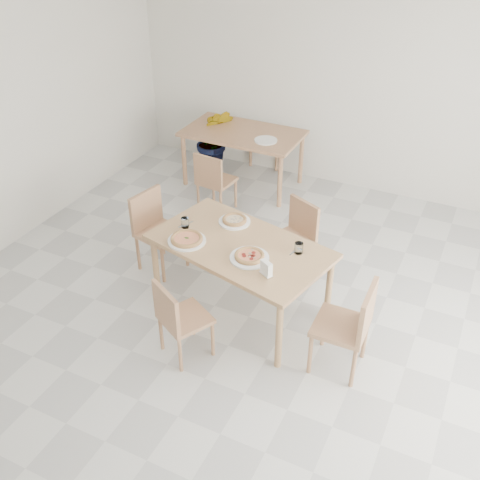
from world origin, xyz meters
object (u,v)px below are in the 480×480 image
at_px(tumbler_b, 299,248).
at_px(chair_back_n, 271,126).
at_px(chair_north, 296,233).
at_px(pizza_margherita, 187,239).
at_px(plate_pepperoni, 249,258).
at_px(second_table, 243,138).
at_px(napkin_holder, 266,269).
at_px(pizza_mushroom, 235,219).
at_px(main_table, 240,251).
at_px(chair_west, 155,225).
at_px(chair_back_s, 213,179).
at_px(plate_empty, 266,140).
at_px(plate_margherita, 187,241).
at_px(chair_east, 351,323).
at_px(potted_plant, 215,141).
at_px(chair_south, 178,316).
at_px(tumbler_a, 185,223).
at_px(pizza_pepperoni, 249,256).
at_px(plate_mushroom, 235,222).

distance_m(tumbler_b, chair_back_n, 3.50).
height_order(chair_north, pizza_margherita, chair_north).
xyz_separation_m(plate_pepperoni, second_table, (-1.29, 2.54, -0.09)).
bearing_deg(napkin_holder, pizza_mushroom, 163.20).
distance_m(main_table, chair_west, 1.16).
relative_size(chair_back_s, plate_empty, 2.76).
height_order(plate_pepperoni, chair_back_s, chair_back_s).
xyz_separation_m(plate_margherita, plate_empty, (-0.27, 2.41, 0.00)).
bearing_deg(chair_east, plate_empty, -144.58).
relative_size(plate_margherita, potted_plant, 0.38).
bearing_deg(chair_south, tumbler_b, -99.72).
relative_size(tumbler_b, potted_plant, 0.11).
relative_size(chair_south, pizza_margherita, 2.06).
bearing_deg(napkin_holder, chair_east, 30.28).
height_order(tumbler_a, tumbler_b, tumbler_b).
bearing_deg(chair_back_s, chair_south, 117.49).
bearing_deg(potted_plant, pizza_mushroom, -57.62).
xyz_separation_m(pizza_margherita, tumbler_b, (0.99, 0.28, 0.02)).
relative_size(main_table, potted_plant, 1.92).
bearing_deg(chair_west, second_table, 11.83).
distance_m(chair_east, tumbler_a, 1.82).
bearing_deg(pizza_pepperoni, chair_north, 85.65).
xyz_separation_m(chair_east, chair_back_s, (-2.27, 1.84, -0.05)).
bearing_deg(chair_south, chair_west, -20.93).
relative_size(main_table, plate_pepperoni, 5.14).
relative_size(plate_mushroom, pizza_margherita, 0.82).
xyz_separation_m(chair_south, potted_plant, (-1.43, 3.35, 0.02)).
bearing_deg(tumbler_a, tumbler_b, 3.48).
height_order(chair_west, plate_mushroom, chair_west).
bearing_deg(plate_margherita, tumbler_a, 123.60).
xyz_separation_m(chair_south, second_table, (-0.92, 3.19, 0.22)).
xyz_separation_m(chair_west, tumbler_b, (1.64, -0.16, 0.30)).
bearing_deg(napkin_holder, pizza_pepperoni, 174.76).
height_order(chair_west, pizza_mushroom, chair_west).
bearing_deg(plate_empty, plate_mushroom, -75.07).
height_order(chair_west, second_table, chair_west).
distance_m(plate_margherita, pizza_mushroom, 0.55).
relative_size(main_table, chair_west, 2.09).
relative_size(chair_west, tumbler_a, 8.69).
xyz_separation_m(pizza_margherita, pizza_mushroom, (0.25, 0.49, 0.00)).
bearing_deg(tumbler_b, pizza_mushroom, 164.01).
height_order(second_table, chair_back_n, chair_back_n).
bearing_deg(napkin_holder, chair_back_n, 142.00).
relative_size(plate_margherita, chair_back_s, 0.44).
height_order(second_table, plate_empty, plate_empty).
bearing_deg(plate_margherita, potted_plant, 113.23).
bearing_deg(chair_back_n, plate_margherita, -82.62).
xyz_separation_m(second_table, potted_plant, (-0.51, 0.17, -0.20)).
xyz_separation_m(plate_mushroom, chair_back_s, (-0.89, 1.21, -0.30)).
bearing_deg(plate_mushroom, tumbler_b, -15.99).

